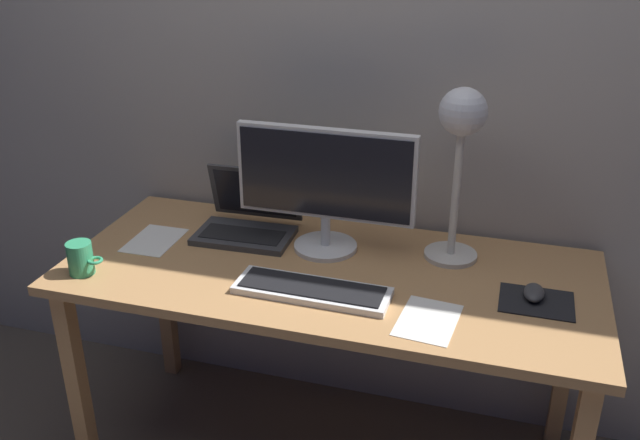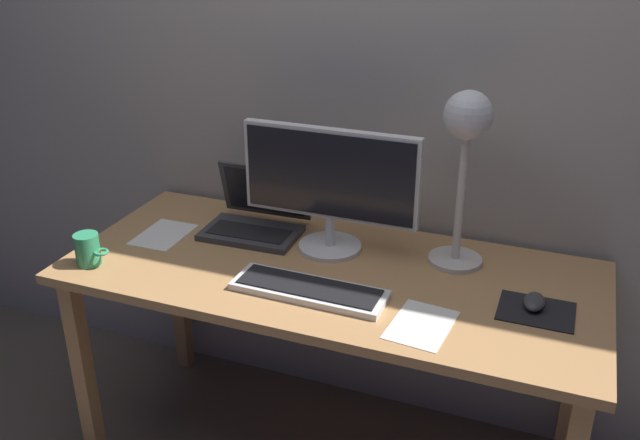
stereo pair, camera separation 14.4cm
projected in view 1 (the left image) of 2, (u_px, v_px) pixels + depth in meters
The scene contains 11 objects.
back_wall at pixel (364, 55), 2.19m from camera, with size 4.80×0.06×2.60m, color #A8A099.
desk at pixel (329, 291), 2.11m from camera, with size 1.60×0.70×0.74m.
monitor at pixel (326, 182), 2.10m from camera, with size 0.56×0.20×0.40m.
keyboard_main at pixel (312, 290), 1.93m from camera, with size 0.44×0.15×0.03m.
laptop at pixel (249, 215), 2.28m from camera, with size 0.32×0.26×0.21m.
desk_lamp at pixel (461, 136), 1.98m from camera, with size 0.16×0.16×0.53m.
mousepad at pixel (536, 302), 1.90m from camera, with size 0.20×0.16×0.00m, color black.
mouse at pixel (534, 293), 1.91m from camera, with size 0.06×0.10×0.03m, color #38383A.
coffee_mug at pixel (81, 258), 2.03m from camera, with size 0.11×0.07×0.10m.
paper_sheet_near_mouse at pixel (154, 240), 2.24m from camera, with size 0.15×0.21×0.00m, color white.
paper_sheet_by_keyboard at pixel (428, 320), 1.82m from camera, with size 0.15×0.21×0.00m, color white.
Camera 1 is at (0.49, -1.76, 1.74)m, focal length 38.79 mm.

